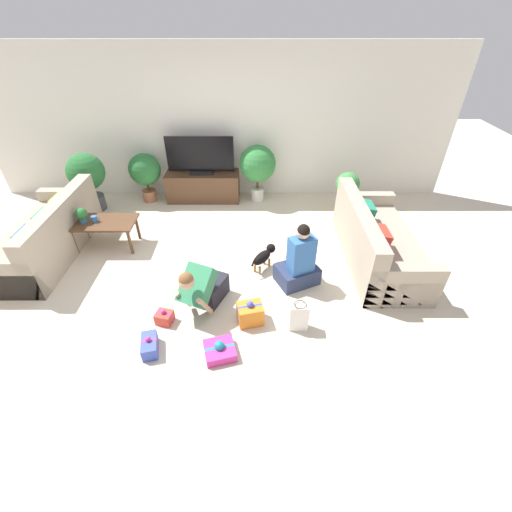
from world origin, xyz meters
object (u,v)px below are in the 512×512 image
Objects in this scene: person_sitting at (300,263)px; gift_box_a at (151,345)px; potted_plant_corner_right at (348,189)px; potted_plant_back_left at (147,171)px; sofa_left at (48,236)px; potted_plant_corner_left at (89,175)px; tv_console at (205,186)px; person_kneeling at (204,287)px; gift_box_d at (166,317)px; gift_box_b at (221,350)px; gift_box_c at (251,313)px; tv at (202,157)px; gift_bag_a at (300,317)px; coffee_table at (105,224)px; dog at (265,256)px; tabletop_plant at (83,214)px; sofa_right at (377,243)px; potted_plant_back_right at (259,165)px; mug at (96,219)px.

person_sitting reaches higher than gift_box_a.
person_sitting is at bearing -117.84° from potted_plant_corner_right.
potted_plant_back_left is 3.66m from gift_box_a.
sofa_left is 1.44m from potted_plant_corner_left.
potted_plant_corner_left is (-1.93, -0.38, 0.38)m from tv_console.
potted_plant_corner_left is 1.12× the size of person_sitting.
gift_box_d is (-0.44, -0.25, -0.24)m from person_kneeling.
gift_box_c is (0.32, 0.47, 0.07)m from gift_box_b.
potted_plant_corner_right is (2.56, -0.52, -0.36)m from tv.
gift_bag_a is at bearing -10.58° from gift_box_c.
coffee_table is at bearing 119.50° from gift_box_a.
potted_plant_corner_right is 2.95m from gift_bag_a.
gift_box_b is at bearing -51.92° from potted_plant_corner_left.
gift_box_a is (-1.26, -1.46, -0.12)m from dog.
sofa_left is at bearing -161.36° from tabletop_plant.
sofa_right is 4.17m from potted_plant_back_left.
potted_plant_back_right is 3.27m from gift_bag_a.
gift_box_a is 0.76m from gift_box_b.
mug is at bearing 166.34° from person_kneeling.
gift_box_b is 1.78× the size of gift_box_d.
coffee_table is 2.78m from potted_plant_back_right.
person_sitting reaches higher than person_kneeling.
tv is 3.15× the size of gift_bag_a.
sofa_left is 0.61m from tabletop_plant.
gift_bag_a is 3.33m from mug.
person_sitting is at bearing -57.54° from tv_console.
potted_plant_corner_left is at bearing 139.93° from gift_bag_a.
gift_box_b is 1.02× the size of gift_bag_a.
coffee_table reaches higher than dog.
tv is at bearing 45.72° from tabletop_plant.
coffee_table is 2.07m from tv.
potted_plant_back_left is 3.29m from gift_box_d.
tv reaches higher than dog.
potted_plant_corner_right is (4.63, 1.25, 0.17)m from sofa_left.
person_sitting is (2.57, -2.39, -0.27)m from potted_plant_back_left.
tv is at bearing 168.56° from potted_plant_corner_right.
gift_box_c reaches higher than gift_box_a.
potted_plant_back_right is 3.76m from gift_box_a.
tv is 3.63m from gift_bag_a.
gift_box_c is (1.95, -3.10, -0.46)m from potted_plant_back_left.
sofa_right is 3.06m from gift_box_d.
potted_plant_corner_right is at bearing -1.76° from potted_plant_corner_left.
dog is at bearing 97.43° from sofa_right.
mug is (0.54, -1.20, -0.16)m from potted_plant_corner_left.
potted_plant_corner_left is at bearing -159.93° from potted_plant_back_left.
gift_bag_a is (3.55, -1.48, -0.11)m from sofa_left.
person_kneeling is 2.20m from mug.
gift_box_b is at bearing -122.29° from potted_plant_corner_right.
mug is at bearing -147.63° from potted_plant_back_right.
sofa_left is at bearing -164.68° from mug.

